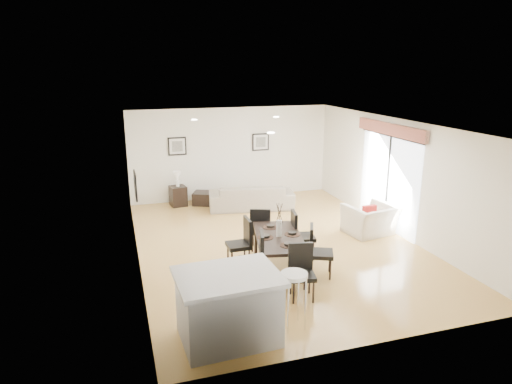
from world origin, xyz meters
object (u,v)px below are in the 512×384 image
object	(u,v)px
dining_chair_foot	(260,227)
bar_stool	(294,281)
dining_chair_enear	(317,248)
dining_chair_wfar	(242,240)
armchair	(370,220)
side_table	(178,196)
dining_table	(279,240)
dining_chair_wnear	(256,257)
dining_chair_head	(301,268)
kitchen_island	(228,306)
dining_chair_efar	(299,232)
coffee_table	(209,198)
sofa	(251,197)

from	to	relation	value
dining_chair_foot	bar_stool	world-z (taller)	dining_chair_foot
dining_chair_enear	dining_chair_wfar	bearing A→B (deg)	79.77
armchair	dining_chair_enear	world-z (taller)	dining_chair_enear
side_table	bar_stool	size ratio (longest dim) A/B	0.63
dining_table	dining_chair_wnear	world-z (taller)	dining_chair_wnear
dining_chair_head	armchair	bearing A→B (deg)	52.68
bar_stool	dining_chair_foot	bearing A→B (deg)	81.71
dining_chair_wnear	kitchen_island	bearing A→B (deg)	-14.83
dining_chair_head	side_table	xyz separation A→B (m)	(-1.29, 5.96, -0.25)
dining_table	dining_chair_wnear	xyz separation A→B (m)	(-0.61, -0.46, -0.08)
dining_chair_wnear	dining_chair_efar	distance (m)	1.52
dining_chair_wnear	kitchen_island	world-z (taller)	kitchen_island
side_table	armchair	bearing A→B (deg)	-41.93
dining_chair_head	coffee_table	xyz separation A→B (m)	(-0.41, 5.82, -0.35)
armchair	dining_chair_wnear	bearing A→B (deg)	17.22
dining_table	dining_chair_enear	bearing A→B (deg)	-20.56
dining_chair_wfar	side_table	bearing A→B (deg)	-171.13
dining_chair_foot	dining_chair_head	bearing A→B (deg)	111.66
dining_chair_wfar	bar_stool	size ratio (longest dim) A/B	1.10
sofa	coffee_table	xyz separation A→B (m)	(-1.05, 0.72, -0.16)
dining_table	dining_chair_enear	distance (m)	0.74
dining_table	side_table	bearing A→B (deg)	116.94
dining_chair_wfar	dining_chair_wnear	bearing A→B (deg)	0.36
side_table	dining_chair_head	bearing A→B (deg)	-77.82
coffee_table	kitchen_island	xyz separation A→B (m)	(-1.08, -6.68, 0.34)
dining_table	dining_chair_head	xyz separation A→B (m)	(0.02, -1.07, -0.12)
armchair	bar_stool	xyz separation A→B (m)	(-3.23, -3.20, 0.42)
sofa	dining_table	xyz separation A→B (m)	(-0.65, -4.03, 0.31)
dining_chair_enear	kitchen_island	distance (m)	2.60
dining_chair_wnear	dining_chair_efar	size ratio (longest dim) A/B	1.00
dining_chair_enear	side_table	bearing A→B (deg)	43.60
dining_chair_efar	coffee_table	size ratio (longest dim) A/B	1.13
dining_chair_wfar	coffee_table	xyz separation A→B (m)	(0.21, 4.31, -0.37)
sofa	armchair	size ratio (longest dim) A/B	2.13
dining_chair_wfar	dining_chair_efar	bearing A→B (deg)	91.25
kitchen_island	armchair	bearing A→B (deg)	34.64
coffee_table	dining_chair_wfar	bearing A→B (deg)	-69.44
armchair	coffee_table	world-z (taller)	armchair
dining_chair_foot	side_table	size ratio (longest dim) A/B	1.69
dining_table	coffee_table	size ratio (longest dim) A/B	2.10
dining_chair_wnear	dining_chair_foot	distance (m)	1.64
dining_chair_efar	dining_chair_foot	distance (m)	0.89
coffee_table	dining_chair_enear	bearing A→B (deg)	-55.52
dining_chair_foot	coffee_table	xyz separation A→B (m)	(-0.37, 3.67, -0.36)
side_table	bar_stool	xyz separation A→B (m)	(0.80, -6.82, 0.49)
armchair	dining_table	size ratio (longest dim) A/B	0.58
dining_chair_wnear	dining_chair_enear	distance (m)	1.23
armchair	dining_table	world-z (taller)	dining_table
dining_chair_wfar	dining_chair_enear	xyz separation A→B (m)	(1.22, -0.83, 0.00)
dining_table	bar_stool	bearing A→B (deg)	-91.21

